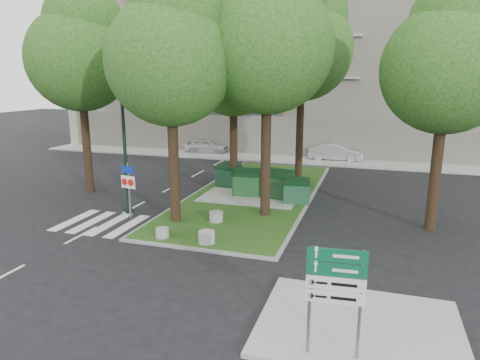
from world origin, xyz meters
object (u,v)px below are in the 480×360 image
at_px(dumpster_b, 247,183).
at_px(car_silver, 336,152).
at_px(tree_median_near_right, 270,33).
at_px(car_white, 206,146).
at_px(dumpster_c, 277,184).
at_px(tree_median_far, 304,40).
at_px(bollard_mid, 216,216).
at_px(bollard_right, 207,237).
at_px(tree_median_mid, 235,63).
at_px(tree_median_near_left, 172,49).
at_px(traffic_sign_pole, 129,183).
at_px(dumpster_a, 228,175).
at_px(dumpster_d, 296,191).
at_px(litter_bin, 289,183).
at_px(street_lamp, 124,129).
at_px(directional_sign, 336,286).
at_px(bollard_left, 162,233).
at_px(tree_street_left, 81,49).
at_px(tree_street_right, 450,57).

distance_m(dumpster_b, car_silver, 12.41).
distance_m(tree_median_near_right, car_white, 18.94).
bearing_deg(car_silver, dumpster_c, 169.12).
relative_size(tree_median_far, car_white, 3.28).
bearing_deg(car_white, bollard_mid, -162.29).
bearing_deg(tree_median_far, bollard_right, -97.55).
distance_m(tree_median_mid, dumpster_c, 6.92).
bearing_deg(car_silver, tree_median_near_left, 161.30).
bearing_deg(traffic_sign_pole, dumpster_a, 80.85).
distance_m(dumpster_c, dumpster_d, 1.35).
relative_size(dumpster_d, litter_bin, 2.27).
relative_size(street_lamp, directional_sign, 2.45).
bearing_deg(bollard_mid, bollard_left, -118.33).
xyz_separation_m(dumpster_b, bollard_mid, (-0.02, -4.57, -0.45)).
xyz_separation_m(bollard_right, street_lamp, (-5.10, 2.77, 3.58)).
relative_size(tree_street_left, street_lamp, 1.76).
height_order(dumpster_b, street_lamp, street_lamp).
xyz_separation_m(dumpster_c, dumpster_d, (1.16, -0.67, -0.10)).
bearing_deg(tree_median_near_left, tree_street_right, 13.39).
bearing_deg(tree_street_right, car_silver, 110.32).
relative_size(tree_street_right, traffic_sign_pole, 3.93).
xyz_separation_m(litter_bin, street_lamp, (-6.50, -6.09, 3.48)).
bearing_deg(street_lamp, directional_sign, -38.45).
distance_m(tree_median_near_right, bollard_mid, 8.04).
distance_m(dumpster_a, dumpster_d, 4.91).
bearing_deg(bollard_left, directional_sign, -37.42).
relative_size(tree_median_mid, traffic_sign_pole, 3.90).
bearing_deg(litter_bin, tree_median_far, 87.08).
distance_m(tree_street_right, car_silver, 16.56).
bearing_deg(bollard_right, litter_bin, 81.06).
xyz_separation_m(dumpster_c, bollard_right, (-1.08, -7.06, -0.46)).
bearing_deg(tree_median_near_right, car_white, 121.10).
bearing_deg(directional_sign, traffic_sign_pole, 137.43).
bearing_deg(tree_street_left, bollard_mid, -19.83).
xyz_separation_m(bollard_left, litter_bin, (3.26, 8.86, 0.14)).
xyz_separation_m(tree_street_right, dumpster_b, (-8.85, 2.46, -6.20)).
xyz_separation_m(dumpster_b, litter_bin, (1.92, 1.84, -0.34)).
xyz_separation_m(tree_street_left, dumpster_d, (11.41, 0.83, -6.94)).
bearing_deg(directional_sign, bollard_left, 137.33).
relative_size(bollard_right, car_silver, 0.15).
distance_m(tree_median_mid, bollard_right, 10.96).
distance_m(tree_median_mid, street_lamp, 7.39).
xyz_separation_m(tree_median_far, car_white, (-9.21, 7.44, -7.70)).
bearing_deg(tree_median_far, directional_sign, -77.78).
bearing_deg(street_lamp, dumpster_c, 34.74).
bearing_deg(dumpster_d, tree_median_near_right, -122.11).
height_order(bollard_left, bollard_mid, bollard_mid).
bearing_deg(car_silver, tree_median_far, 167.00).
relative_size(tree_median_near_left, bollard_left, 20.44).
bearing_deg(dumpster_a, tree_median_far, 50.97).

